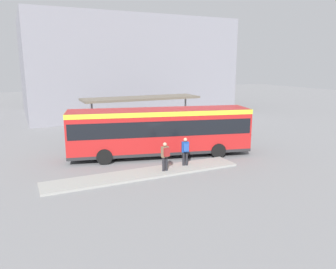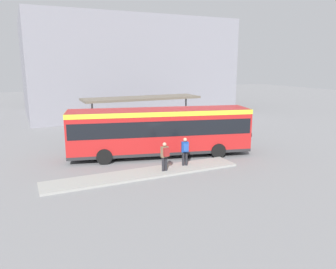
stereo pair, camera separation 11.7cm
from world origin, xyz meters
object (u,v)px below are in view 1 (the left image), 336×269
pedestrian_companion (185,150)px  bicycle_yellow (238,132)px  city_bus (160,129)px  pedestrian_waiting (165,155)px  bicycle_orange (232,130)px  bicycle_blue (245,133)px  bicycle_green (228,128)px

pedestrian_companion → bicycle_yellow: 10.23m
city_bus → pedestrian_waiting: 3.64m
pedestrian_companion → bicycle_orange: size_ratio=1.00×
city_bus → pedestrian_companion: (0.36, -2.95, -0.77)m
bicycle_yellow → bicycle_orange: bearing=-166.7°
pedestrian_waiting → pedestrian_companion: (1.52, 0.42, 0.02)m
pedestrian_companion → bicycle_orange: (8.29, 6.63, -0.73)m
pedestrian_waiting → bicycle_yellow: 11.72m
bicycle_blue → pedestrian_waiting: bearing=114.7°
pedestrian_waiting → city_bus: bearing=-24.8°
bicycle_orange → bicycle_green: size_ratio=0.99×
bicycle_yellow → bicycle_green: bicycle_green is taller
bicycle_blue → bicycle_orange: 1.52m
city_bus → bicycle_green: city_bus is taller
bicycle_orange → city_bus: bearing=-70.3°
pedestrian_companion → city_bus: bearing=23.7°
pedestrian_waiting → bicycle_green: (9.87, 7.80, -0.71)m
pedestrian_waiting → bicycle_green: size_ratio=0.98×
pedestrian_companion → bicycle_blue: pedestrian_companion is taller
bicycle_yellow → bicycle_orange: (-0.04, 0.75, 0.03)m
pedestrian_companion → bicycle_blue: size_ratio=1.05×
bicycle_green → bicycle_yellow: bearing=175.7°
pedestrian_companion → bicycle_green: 11.17m
pedestrian_companion → bicycle_orange: 10.64m
pedestrian_companion → bicycle_green: size_ratio=1.00×
bicycle_blue → city_bus: bearing=99.5°
pedestrian_waiting → bicycle_yellow: (9.86, 6.29, -0.75)m
city_bus → bicycle_yellow: 9.30m
pedestrian_waiting → bicycle_blue: size_ratio=1.03×
city_bus → pedestrian_waiting: bearing=-95.1°
bicycle_blue → pedestrian_companion: bearing=116.8°
pedestrian_companion → bicycle_green: (8.35, 7.38, -0.73)m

